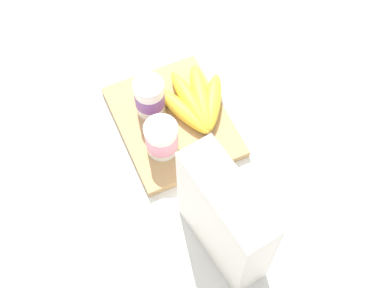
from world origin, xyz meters
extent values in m
plane|color=silver|center=(0.00, 0.00, 0.00)|extent=(2.40, 2.40, 0.00)
cube|color=tan|center=(0.00, 0.00, 0.01)|extent=(0.29, 0.23, 0.02)
cube|color=white|center=(-0.29, 0.02, 0.12)|extent=(0.21, 0.10, 0.24)
cylinder|color=white|center=(-0.06, 0.05, 0.06)|extent=(0.07, 0.07, 0.08)
cylinder|color=pink|center=(-0.06, 0.05, 0.06)|extent=(0.07, 0.07, 0.04)
cylinder|color=silver|center=(-0.06, 0.05, 0.10)|extent=(0.07, 0.07, 0.00)
cylinder|color=white|center=(0.04, 0.03, 0.06)|extent=(0.06, 0.06, 0.09)
cylinder|color=#7A4C99|center=(0.04, 0.03, 0.06)|extent=(0.07, 0.07, 0.04)
cylinder|color=silver|center=(0.04, 0.03, 0.11)|extent=(0.07, 0.07, 0.00)
ellipsoid|color=yellow|center=(-0.01, -0.09, 0.04)|extent=(0.15, 0.11, 0.03)
ellipsoid|color=yellow|center=(0.02, -0.08, 0.04)|extent=(0.19, 0.08, 0.04)
ellipsoid|color=yellow|center=(0.02, -0.05, 0.04)|extent=(0.18, 0.04, 0.04)
ellipsoid|color=yellow|center=(0.00, -0.02, 0.04)|extent=(0.16, 0.09, 0.03)
cylinder|color=brown|center=(-0.07, -0.05, 0.03)|extent=(0.01, 0.01, 0.02)
camera|label=1|loc=(-0.57, 0.21, 0.97)|focal=47.78mm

